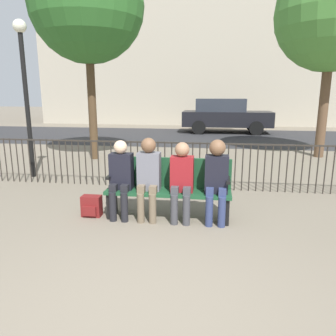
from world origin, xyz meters
The scene contains 14 objects.
ground_plane centered at (0.00, 0.00, 0.00)m, with size 80.00×80.00×0.00m, color #706656.
park_bench centered at (0.00, 2.42, 0.50)m, with size 1.91×0.45×0.92m.
seated_person_0 centered at (-0.72, 2.29, 0.67)m, with size 0.34×0.39×1.21m.
seated_person_1 centered at (-0.29, 2.30, 0.71)m, with size 0.34×0.39×1.25m.
seated_person_2 centered at (0.21, 2.29, 0.67)m, with size 0.34×0.39×1.20m.
seated_person_3 centered at (0.72, 2.30, 0.71)m, with size 0.34×0.39×1.25m.
backpack centered at (-1.20, 2.27, 0.16)m, with size 0.30×0.21×0.33m.
fence_railing centered at (-0.02, 4.00, 0.56)m, with size 9.01×0.03×0.95m.
tree_0 centered at (-2.80, 6.69, 4.18)m, with size 3.07×3.07×5.73m.
tree_1 centered at (3.83, 7.92, 4.03)m, with size 3.18×3.18×5.64m.
lamp_post centered at (-3.46, 4.47, 2.28)m, with size 0.28×0.28×3.41m.
street_surface centered at (0.00, 12.00, 0.00)m, with size 24.00×6.00×0.01m.
parked_car_0 centered at (1.16, 13.74, 0.84)m, with size 4.20×1.94×1.62m.
building_facade centered at (0.00, 20.00, 6.20)m, with size 20.00×6.00×12.41m.
Camera 1 is at (0.67, -2.39, 1.91)m, focal length 35.00 mm.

